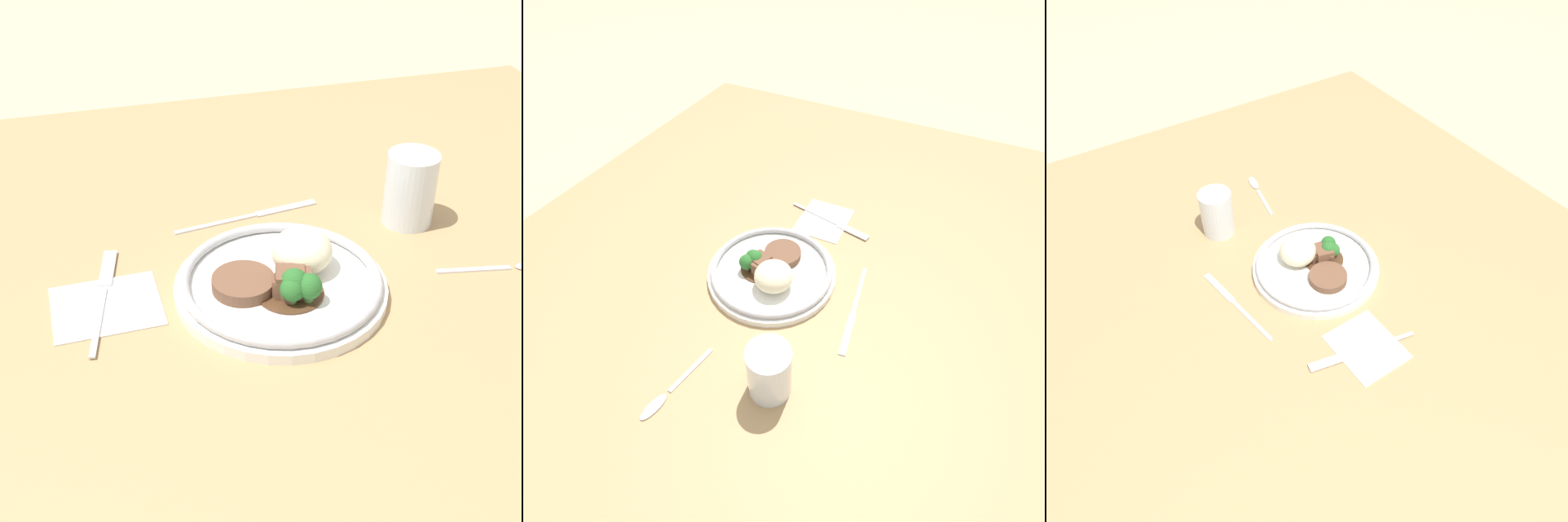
# 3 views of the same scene
# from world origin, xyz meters

# --- Properties ---
(ground_plane) EXTENTS (8.00, 8.00, 0.00)m
(ground_plane) POSITION_xyz_m (0.00, 0.00, 0.00)
(ground_plane) COLOR tan
(dining_table) EXTENTS (1.40, 1.17, 0.03)m
(dining_table) POSITION_xyz_m (0.00, 0.00, 0.02)
(dining_table) COLOR tan
(dining_table) RESTS_ON ground
(napkin) EXTENTS (0.12, 0.11, 0.00)m
(napkin) POSITION_xyz_m (-0.16, 0.02, 0.03)
(napkin) COLOR silver
(napkin) RESTS_ON dining_table
(plate) EXTENTS (0.25, 0.25, 0.06)m
(plate) POSITION_xyz_m (0.04, -0.01, 0.05)
(plate) COLOR white
(plate) RESTS_ON dining_table
(juice_glass) EXTENTS (0.07, 0.07, 0.10)m
(juice_glass) POSITION_xyz_m (0.25, 0.10, 0.08)
(juice_glass) COLOR orange
(juice_glass) RESTS_ON dining_table
(fork) EXTENTS (0.05, 0.19, 0.00)m
(fork) POSITION_xyz_m (-0.16, 0.05, 0.04)
(fork) COLOR silver
(fork) RESTS_ON napkin
(knife) EXTENTS (0.20, 0.04, 0.00)m
(knife) POSITION_xyz_m (0.05, 0.16, 0.04)
(knife) COLOR silver
(knife) RESTS_ON dining_table
(spoon) EXTENTS (0.15, 0.04, 0.01)m
(spoon) POSITION_xyz_m (0.33, -0.04, 0.04)
(spoon) COLOR silver
(spoon) RESTS_ON dining_table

